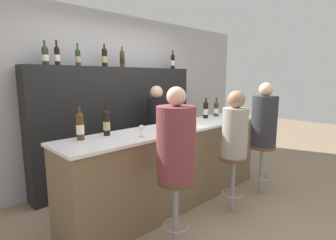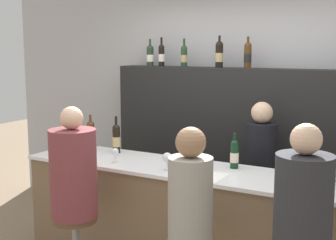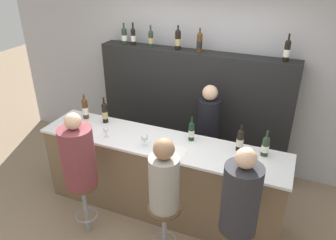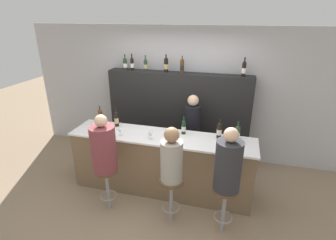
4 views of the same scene
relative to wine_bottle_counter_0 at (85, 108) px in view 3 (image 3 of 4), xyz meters
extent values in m
plane|color=#8C755B|center=(1.14, -0.47, -1.14)|extent=(16.00, 16.00, 0.00)
cube|color=#B2B2B7|center=(1.14, 1.21, 0.16)|extent=(6.40, 0.05, 2.60)
cube|color=brown|center=(1.14, -0.17, -0.66)|extent=(2.90, 0.60, 0.97)
cube|color=white|center=(1.14, -0.17, -0.16)|extent=(2.94, 0.64, 0.03)
cube|color=black|center=(1.14, 0.99, -0.26)|extent=(2.76, 0.28, 1.76)
cylinder|color=#4C2D14|center=(0.00, 0.00, -0.02)|extent=(0.07, 0.07, 0.24)
cylinder|color=white|center=(0.00, 0.00, -0.03)|extent=(0.08, 0.08, 0.10)
sphere|color=#4C2D14|center=(0.00, 0.00, 0.10)|extent=(0.07, 0.07, 0.07)
cylinder|color=#4C2D14|center=(0.00, 0.00, 0.15)|extent=(0.02, 0.02, 0.08)
cylinder|color=black|center=(0.30, 0.00, -0.03)|extent=(0.07, 0.07, 0.23)
cylinder|color=tan|center=(0.30, 0.00, -0.04)|extent=(0.07, 0.07, 0.09)
sphere|color=black|center=(0.30, 0.00, 0.09)|extent=(0.07, 0.07, 0.07)
cylinder|color=black|center=(0.30, 0.00, 0.15)|extent=(0.02, 0.02, 0.10)
cylinder|color=black|center=(1.46, 0.00, -0.04)|extent=(0.07, 0.07, 0.20)
cylinder|color=beige|center=(1.46, 0.00, -0.05)|extent=(0.07, 0.07, 0.08)
sphere|color=black|center=(1.46, 0.00, 0.06)|extent=(0.07, 0.07, 0.07)
cylinder|color=black|center=(1.46, 0.00, 0.11)|extent=(0.02, 0.02, 0.08)
cylinder|color=black|center=(2.02, 0.00, -0.03)|extent=(0.07, 0.07, 0.22)
cylinder|color=beige|center=(2.02, 0.00, -0.04)|extent=(0.08, 0.08, 0.09)
sphere|color=black|center=(2.02, 0.00, 0.08)|extent=(0.07, 0.07, 0.07)
cylinder|color=black|center=(2.02, 0.00, 0.13)|extent=(0.02, 0.02, 0.08)
cylinder|color=#233823|center=(2.29, 0.00, -0.05)|extent=(0.08, 0.08, 0.19)
cylinder|color=white|center=(2.29, 0.00, -0.05)|extent=(0.08, 0.08, 0.08)
sphere|color=#233823|center=(2.29, 0.00, 0.05)|extent=(0.08, 0.08, 0.08)
cylinder|color=#233823|center=(2.29, 0.00, 0.11)|extent=(0.02, 0.02, 0.09)
cylinder|color=#233823|center=(0.07, 0.99, 0.72)|extent=(0.08, 0.08, 0.19)
cylinder|color=white|center=(0.07, 0.99, 0.71)|extent=(0.08, 0.08, 0.08)
sphere|color=#233823|center=(0.07, 0.99, 0.82)|extent=(0.08, 0.08, 0.08)
cylinder|color=#233823|center=(0.07, 0.99, 0.88)|extent=(0.02, 0.02, 0.09)
cylinder|color=black|center=(0.22, 0.99, 0.73)|extent=(0.06, 0.06, 0.20)
cylinder|color=white|center=(0.22, 0.99, 0.72)|extent=(0.07, 0.07, 0.08)
sphere|color=black|center=(0.22, 0.99, 0.83)|extent=(0.06, 0.06, 0.06)
cylinder|color=black|center=(0.22, 0.99, 0.89)|extent=(0.02, 0.02, 0.10)
cylinder|color=#233823|center=(0.49, 0.99, 0.72)|extent=(0.07, 0.07, 0.19)
cylinder|color=tan|center=(0.49, 0.99, 0.71)|extent=(0.07, 0.07, 0.08)
sphere|color=#233823|center=(0.49, 0.99, 0.82)|extent=(0.07, 0.07, 0.07)
cylinder|color=#233823|center=(0.49, 0.99, 0.87)|extent=(0.02, 0.02, 0.09)
cylinder|color=black|center=(0.90, 0.99, 0.74)|extent=(0.08, 0.08, 0.23)
cylinder|color=tan|center=(0.90, 0.99, 0.73)|extent=(0.08, 0.08, 0.09)
sphere|color=black|center=(0.90, 0.99, 0.85)|extent=(0.08, 0.08, 0.08)
cylinder|color=black|center=(0.90, 0.99, 0.91)|extent=(0.02, 0.02, 0.08)
cylinder|color=#4C2D14|center=(1.20, 0.99, 0.73)|extent=(0.07, 0.07, 0.22)
cylinder|color=black|center=(1.20, 0.99, 0.72)|extent=(0.08, 0.08, 0.09)
sphere|color=#4C2D14|center=(1.20, 0.99, 0.84)|extent=(0.07, 0.07, 0.07)
cylinder|color=#4C2D14|center=(1.20, 0.99, 0.90)|extent=(0.02, 0.02, 0.08)
cylinder|color=black|center=(2.30, 0.99, 0.74)|extent=(0.07, 0.07, 0.23)
cylinder|color=white|center=(2.30, 0.99, 0.73)|extent=(0.07, 0.07, 0.09)
sphere|color=black|center=(2.30, 0.99, 0.85)|extent=(0.07, 0.07, 0.07)
cylinder|color=black|center=(2.30, 0.99, 0.91)|extent=(0.02, 0.02, 0.09)
cylinder|color=silver|center=(0.51, -0.32, -0.14)|extent=(0.06, 0.06, 0.00)
cylinder|color=silver|center=(0.51, -0.32, -0.10)|extent=(0.01, 0.01, 0.07)
sphere|color=silver|center=(0.51, -0.32, -0.04)|extent=(0.06, 0.06, 0.06)
cylinder|color=silver|center=(1.02, -0.32, -0.14)|extent=(0.07, 0.07, 0.00)
cylinder|color=silver|center=(1.02, -0.32, -0.10)|extent=(0.01, 0.01, 0.06)
sphere|color=silver|center=(1.02, -0.32, -0.04)|extent=(0.08, 0.08, 0.08)
cylinder|color=silver|center=(2.09, -0.32, -0.14)|extent=(0.06, 0.06, 0.00)
cylinder|color=silver|center=(2.09, -0.32, -0.10)|extent=(0.01, 0.01, 0.07)
sphere|color=silver|center=(2.09, -0.32, -0.04)|extent=(0.07, 0.07, 0.07)
cube|color=white|center=(1.40, -0.34, -0.14)|extent=(0.21, 0.30, 0.00)
cylinder|color=gray|center=(0.50, -0.84, -0.82)|extent=(0.05, 0.05, 0.65)
torus|color=gray|center=(0.50, -0.84, -0.91)|extent=(0.25, 0.25, 0.02)
cylinder|color=brown|center=(0.50, -0.84, -0.47)|extent=(0.34, 0.34, 0.04)
cylinder|color=brown|center=(0.50, -0.84, -0.11)|extent=(0.36, 0.36, 0.67)
sphere|color=#D8AD8C|center=(0.50, -0.84, 0.31)|extent=(0.17, 0.17, 0.17)
cylinder|color=gray|center=(1.48, -0.84, -0.82)|extent=(0.05, 0.05, 0.65)
cylinder|color=brown|center=(1.48, -0.84, -0.47)|extent=(0.34, 0.34, 0.04)
cylinder|color=gray|center=(1.48, -0.84, -0.16)|extent=(0.30, 0.30, 0.58)
sphere|color=#936B4C|center=(1.48, -0.84, 0.23)|extent=(0.20, 0.20, 0.20)
cylinder|color=brown|center=(2.21, -0.84, -0.47)|extent=(0.34, 0.34, 0.04)
cylinder|color=#28282D|center=(2.21, -0.84, -0.11)|extent=(0.34, 0.34, 0.68)
sphere|color=#D8AD8C|center=(2.21, -0.84, 0.32)|extent=(0.18, 0.18, 0.18)
cylinder|color=black|center=(1.51, 0.55, -0.49)|extent=(0.28, 0.28, 1.30)
sphere|color=#D8AD8C|center=(1.51, 0.55, 0.25)|extent=(0.19, 0.19, 0.19)
camera|label=1|loc=(-1.15, -2.43, 0.48)|focal=28.00mm
camera|label=2|loc=(2.78, -3.48, 0.83)|focal=50.00mm
camera|label=3|loc=(2.48, -3.13, 1.79)|focal=35.00mm
camera|label=4|loc=(2.22, -3.73, 1.65)|focal=28.00mm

